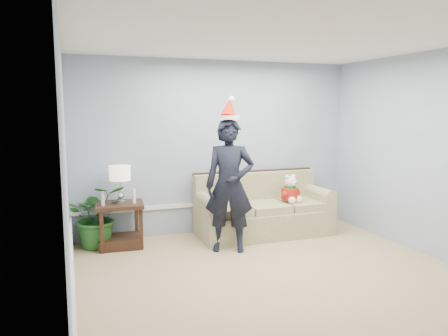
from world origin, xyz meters
name	(u,v)px	position (x,y,z in m)	size (l,w,h in m)	color
room_shell	(294,166)	(0.00, 0.00, 1.35)	(4.54, 5.04, 2.74)	tan
wainscot_trim	(162,231)	(-1.18, 1.18, 0.45)	(4.49, 4.99, 0.06)	white
sofa	(262,212)	(0.60, 2.07, 0.34)	(2.06, 0.89, 0.96)	#576A32
side_table	(120,230)	(-1.58, 2.14, 0.25)	(0.70, 0.60, 0.63)	#321B12
table_lamp	(120,175)	(-1.55, 2.17, 1.03)	(0.29, 0.29, 0.53)	silver
candle_pair	(119,198)	(-1.59, 2.05, 0.73)	(0.48, 0.05, 0.21)	silver
houseplant	(97,216)	(-1.87, 2.26, 0.45)	(0.81, 0.70, 0.90)	#215A20
man	(230,186)	(-0.17, 1.48, 0.91)	(0.66, 0.44, 1.82)	black
santa_hat	(229,109)	(-0.17, 1.49, 1.94)	(0.37, 0.39, 0.31)	white
teddy_bear	(290,192)	(1.01, 1.92, 0.66)	(0.34, 0.34, 0.44)	white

